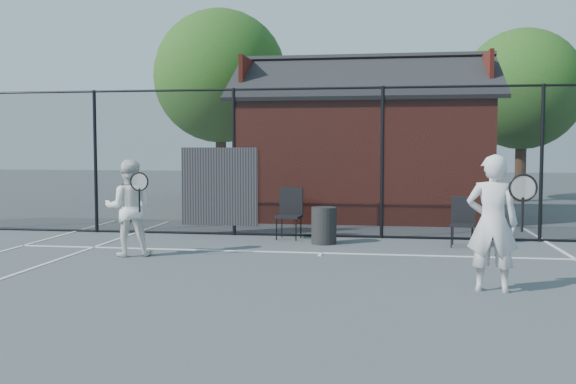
# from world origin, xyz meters

# --- Properties ---
(ground) EXTENTS (80.00, 80.00, 0.00)m
(ground) POSITION_xyz_m (0.00, 0.00, 0.00)
(ground) COLOR #484F52
(ground) RESTS_ON ground
(court_lines) EXTENTS (11.02, 18.00, 0.01)m
(court_lines) POSITION_xyz_m (0.00, -1.32, 0.01)
(court_lines) COLOR silver
(court_lines) RESTS_ON ground
(fence) EXTENTS (22.04, 3.00, 3.00)m
(fence) POSITION_xyz_m (-0.30, 5.00, 1.45)
(fence) COLOR black
(fence) RESTS_ON ground
(clubhouse) EXTENTS (6.50, 4.36, 4.19)m
(clubhouse) POSITION_xyz_m (0.50, 9.00, 1.61)
(clubhouse) COLOR maroon
(clubhouse) RESTS_ON ground
(tree_left) EXTENTS (4.48, 4.48, 6.44)m
(tree_left) POSITION_xyz_m (-4.50, 13.50, 4.19)
(tree_left) COLOR #301D13
(tree_left) RESTS_ON ground
(tree_right) EXTENTS (3.97, 3.97, 5.70)m
(tree_right) POSITION_xyz_m (5.50, 14.50, 3.71)
(tree_right) COLOR #301D13
(tree_right) RESTS_ON ground
(player_front) EXTENTS (0.79, 0.61, 1.72)m
(player_front) POSITION_xyz_m (2.40, 0.46, 0.86)
(player_front) COLOR silver
(player_front) RESTS_ON ground
(player_back) EXTENTS (0.94, 0.81, 1.60)m
(player_back) POSITION_xyz_m (-3.14, 2.29, 0.80)
(player_back) COLOR white
(player_back) RESTS_ON ground
(chair_left) EXTENTS (0.52, 0.54, 0.98)m
(chair_left) POSITION_xyz_m (-0.80, 4.60, 0.49)
(chair_left) COLOR black
(chair_left) RESTS_ON ground
(chair_right) EXTENTS (0.49, 0.51, 0.88)m
(chair_right) POSITION_xyz_m (2.45, 4.10, 0.44)
(chair_right) COLOR black
(chair_right) RESTS_ON ground
(waste_bin) EXTENTS (0.49, 0.49, 0.69)m
(waste_bin) POSITION_xyz_m (-0.06, 4.10, 0.34)
(waste_bin) COLOR black
(waste_bin) RESTS_ON ground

